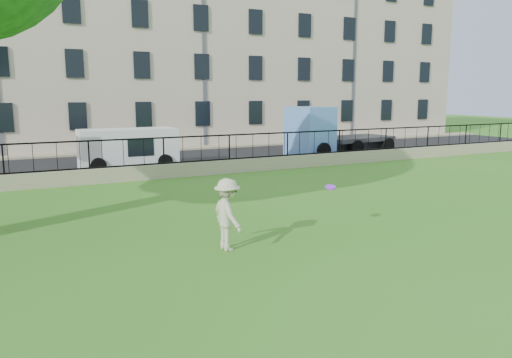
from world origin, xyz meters
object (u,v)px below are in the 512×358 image
man (228,214)px  frisbee (330,187)px  blue_truck (340,130)px  white_van (128,149)px

man → frisbee: 2.88m
man → blue_truck: size_ratio=0.25×
man → blue_truck: (13.14, 13.49, 0.56)m
frisbee → blue_truck: 16.93m
blue_truck → white_van: bearing=172.7°
man → white_van: white_van is taller
frisbee → white_van: (-2.00, 13.45, -0.26)m
frisbee → blue_truck: blue_truck is taller
man → blue_truck: 18.84m
man → frisbee: bearing=-91.4°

